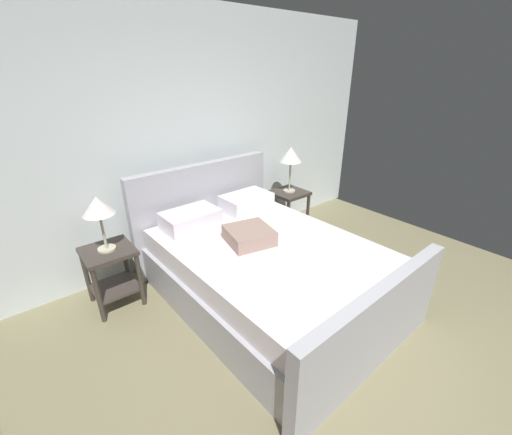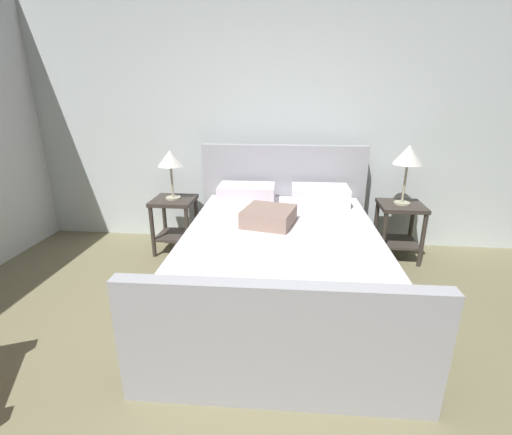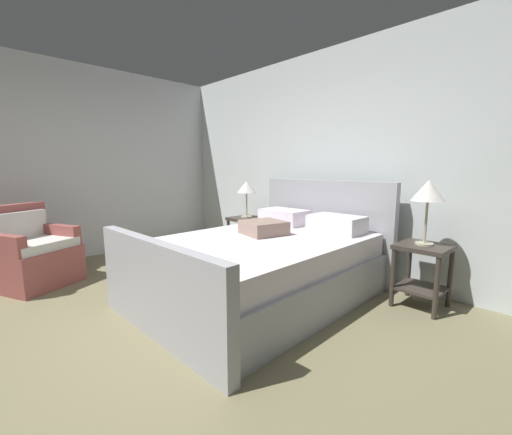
# 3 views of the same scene
# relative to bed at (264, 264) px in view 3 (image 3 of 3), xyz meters

# --- Properties ---
(ground_plane) EXTENTS (5.67, 5.66, 0.02)m
(ground_plane) POSITION_rel_bed_xyz_m (-0.06, -1.56, -0.36)
(ground_plane) COLOR #7A7353
(wall_back) EXTENTS (5.79, 0.12, 2.75)m
(wall_back) POSITION_rel_bed_xyz_m (-0.06, 1.33, 1.03)
(wall_back) COLOR silver
(wall_back) RESTS_ON ground
(wall_side_left) EXTENTS (0.12, 5.78, 2.75)m
(wall_side_left) POSITION_rel_bed_xyz_m (-2.95, -1.56, 1.03)
(wall_side_left) COLOR silver
(wall_side_left) RESTS_ON ground
(bed) EXTENTS (1.81, 2.39, 1.16)m
(bed) POSITION_rel_bed_xyz_m (0.00, 0.00, 0.00)
(bed) COLOR #A8A8B0
(bed) RESTS_ON ground
(nightstand_right) EXTENTS (0.44, 0.44, 0.60)m
(nightstand_right) POSITION_rel_bed_xyz_m (1.20, 0.90, 0.06)
(nightstand_right) COLOR #39312C
(nightstand_right) RESTS_ON ground
(table_lamp_right) EXTENTS (0.29, 0.29, 0.60)m
(table_lamp_right) POSITION_rel_bed_xyz_m (1.20, 0.90, 0.74)
(table_lamp_right) COLOR #B7B293
(table_lamp_right) RESTS_ON nightstand_right
(nightstand_left) EXTENTS (0.44, 0.44, 0.60)m
(nightstand_left) POSITION_rel_bed_xyz_m (-1.20, 0.85, 0.06)
(nightstand_left) COLOR #39312C
(nightstand_left) RESTS_ON ground
(table_lamp_left) EXTENTS (0.27, 0.27, 0.52)m
(table_lamp_left) POSITION_rel_bed_xyz_m (-1.20, 0.85, 0.67)
(table_lamp_left) COLOR #B7B293
(table_lamp_left) RESTS_ON nightstand_left
(armchair) EXTENTS (0.96, 0.96, 0.90)m
(armchair) POSITION_rel_bed_xyz_m (-2.06, -1.64, 0.00)
(armchair) COLOR #974C47
(armchair) RESTS_ON ground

